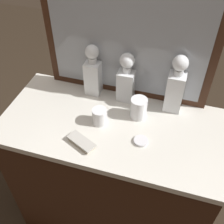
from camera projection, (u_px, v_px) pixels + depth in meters
name	position (u px, v px, depth m)	size (l,w,h in m)	color
ground_plane	(112.00, 214.00, 2.00)	(6.00, 6.00, 0.00)	#2D2319
dresser	(112.00, 178.00, 1.67)	(1.09, 0.54, 0.95)	#381E11
dresser_mirror	(128.00, 27.00, 1.25)	(0.84, 0.03, 0.76)	#381E11
crystal_decanter_far_right	(93.00, 74.00, 1.44)	(0.08, 0.08, 0.29)	white
crystal_decanter_left	(175.00, 89.00, 1.34)	(0.08, 0.08, 0.31)	white
crystal_decanter_center	(126.00, 81.00, 1.41)	(0.08, 0.08, 0.27)	white
crystal_tumbler_center	(100.00, 117.00, 1.32)	(0.07, 0.07, 0.08)	white
crystal_tumbler_far_right	(139.00, 109.00, 1.35)	(0.08, 0.08, 0.11)	white
silver_brush_right	(81.00, 142.00, 1.24)	(0.15, 0.11, 0.02)	#B7A88C
porcelain_dish	(141.00, 141.00, 1.26)	(0.07, 0.07, 0.01)	silver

